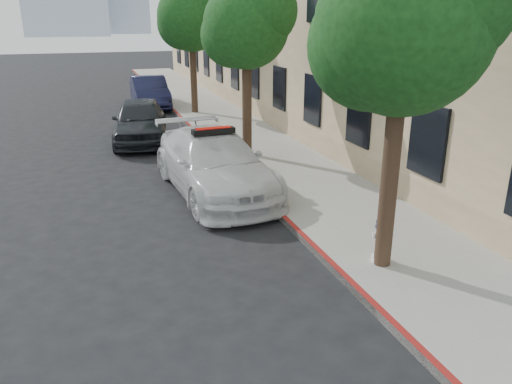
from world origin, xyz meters
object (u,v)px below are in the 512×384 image
at_px(police_car, 214,163).
at_px(parked_car_mid, 140,121).
at_px(fire_hydrant, 382,240).
at_px(parked_car_far, 150,92).

relative_size(police_car, parked_car_mid, 1.21).
xyz_separation_m(parked_car_mid, fire_hydrant, (3.00, -11.40, -0.21)).
bearing_deg(parked_car_mid, fire_hydrant, -67.56).
bearing_deg(parked_car_far, parked_car_mid, -99.00).
relative_size(police_car, parked_car_far, 1.20).
height_order(parked_car_far, fire_hydrant, parked_car_far).
distance_m(police_car, fire_hydrant, 5.42).
distance_m(police_car, parked_car_far, 13.64).
bearing_deg(fire_hydrant, police_car, 127.94).
bearing_deg(parked_car_far, police_car, -89.48).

